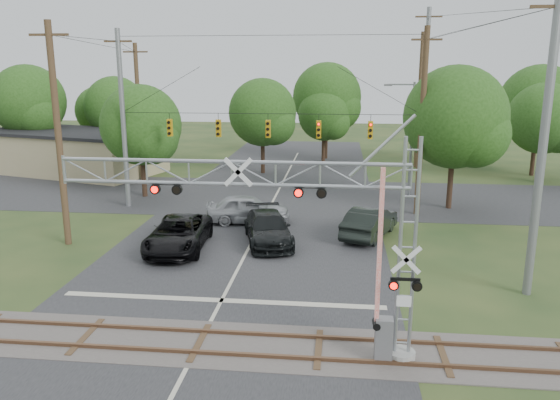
# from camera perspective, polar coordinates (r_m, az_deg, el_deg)

# --- Properties ---
(ground) EXTENTS (160.00, 160.00, 0.00)m
(ground) POSITION_cam_1_polar(r_m,az_deg,el_deg) (17.49, -10.12, -17.66)
(ground) COLOR #243D1C
(ground) RESTS_ON ground
(road_main) EXTENTS (14.00, 90.00, 0.02)m
(road_main) POSITION_cam_1_polar(r_m,az_deg,el_deg) (26.30, -4.04, -6.49)
(road_main) COLOR #27272A
(road_main) RESTS_ON ground
(road_cross) EXTENTS (90.00, 12.00, 0.02)m
(road_cross) POSITION_cam_1_polar(r_m,az_deg,el_deg) (39.60, -0.46, 0.41)
(road_cross) COLOR #27272A
(road_cross) RESTS_ON ground
(railroad_track) EXTENTS (90.00, 3.20, 0.17)m
(railroad_track) POSITION_cam_1_polar(r_m,az_deg,el_deg) (19.14, -8.41, -14.55)
(railroad_track) COLOR #453F3C
(railroad_track) RESTS_ON ground
(crossing_gantry) EXTENTS (11.22, 0.91, 7.11)m
(crossing_gantry) POSITION_cam_1_polar(r_m,az_deg,el_deg) (16.62, 2.07, -2.41)
(crossing_gantry) COLOR gray
(crossing_gantry) RESTS_ON ground
(traffic_signal_span) EXTENTS (19.34, 0.36, 11.50)m
(traffic_signal_span) POSITION_cam_1_polar(r_m,az_deg,el_deg) (34.65, 0.30, 8.04)
(traffic_signal_span) COLOR gray
(traffic_signal_span) RESTS_ON ground
(pickup_black) EXTENTS (3.06, 6.03, 1.63)m
(pickup_black) POSITION_cam_1_polar(r_m,az_deg,el_deg) (28.33, -10.56, -3.50)
(pickup_black) COLOR black
(pickup_black) RESTS_ON ground
(car_dark) EXTENTS (3.53, 5.89, 1.60)m
(car_dark) POSITION_cam_1_polar(r_m,az_deg,el_deg) (28.88, -1.27, -2.97)
(car_dark) COLOR black
(car_dark) RESTS_ON ground
(sedan_silver) EXTENTS (5.24, 2.75, 1.70)m
(sedan_silver) POSITION_cam_1_polar(r_m,az_deg,el_deg) (32.72, -3.37, -0.92)
(sedan_silver) COLOR #919497
(sedan_silver) RESTS_ON ground
(suv_dark) EXTENTS (3.45, 5.33, 1.66)m
(suv_dark) POSITION_cam_1_polar(r_m,az_deg,el_deg) (30.35, 9.36, -2.27)
(suv_dark) COLOR black
(suv_dark) RESTS_ON ground
(commercial_building) EXTENTS (17.50, 12.27, 3.69)m
(commercial_building) POSITION_cam_1_polar(r_m,az_deg,el_deg) (52.39, -20.94, 4.79)
(commercial_building) COLOR tan
(commercial_building) RESTS_ON ground
(streetlight) EXTENTS (2.17, 0.23, 8.14)m
(streetlight) POSITION_cam_1_polar(r_m,az_deg,el_deg) (39.89, 13.38, 6.76)
(streetlight) COLOR gray
(streetlight) RESTS_ON ground
(utility_poles) EXTENTS (26.06, 30.22, 13.55)m
(utility_poles) POSITION_cam_1_polar(r_m,az_deg,el_deg) (37.83, 4.49, 9.16)
(utility_poles) COLOR #483921
(utility_poles) RESTS_ON ground
(treeline) EXTENTS (52.19, 26.64, 9.71)m
(treeline) POSITION_cam_1_polar(r_m,az_deg,el_deg) (48.64, 1.78, 9.52)
(treeline) COLOR #332217
(treeline) RESTS_ON ground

